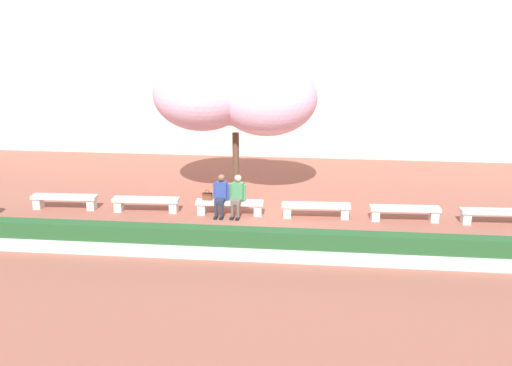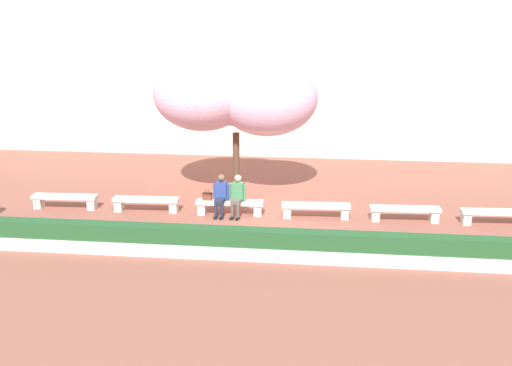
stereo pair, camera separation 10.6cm
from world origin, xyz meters
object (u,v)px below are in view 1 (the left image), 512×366
(stone_bench_near_east, at_px, (316,208))
(person_seated_left, at_px, (221,194))
(stone_bench_west_end, at_px, (65,200))
(cherry_tree_main, at_px, (233,95))
(stone_bench_far_east, at_px, (496,214))
(person_seated_right, at_px, (237,194))
(stone_bench_near_west, at_px, (146,202))
(handbag, at_px, (207,196))
(stone_bench_center, at_px, (230,205))
(stone_bench_east_end, at_px, (405,211))

(stone_bench_near_east, height_order, person_seated_left, person_seated_left)
(stone_bench_west_end, distance_m, person_seated_left, 5.11)
(person_seated_left, bearing_deg, cherry_tree_main, 86.23)
(stone_bench_far_east, xyz_separation_m, person_seated_left, (-8.31, -0.05, 0.39))
(person_seated_right, bearing_deg, cherry_tree_main, 100.68)
(stone_bench_near_west, xyz_separation_m, cherry_tree_main, (2.55, 1.98, 3.16))
(stone_bench_near_west, distance_m, stone_bench_near_east, 5.36)
(stone_bench_far_east, height_order, person_seated_left, person_seated_left)
(cherry_tree_main, bearing_deg, person_seated_left, -93.77)
(stone_bench_far_east, bearing_deg, stone_bench_near_east, 180.00)
(stone_bench_near_west, bearing_deg, stone_bench_far_east, 0.00)
(handbag, bearing_deg, stone_bench_center, -2.32)
(cherry_tree_main, bearing_deg, stone_bench_near_east, -35.11)
(handbag, xyz_separation_m, cherry_tree_main, (0.58, 1.95, 2.89))
(stone_bench_east_end, xyz_separation_m, stone_bench_far_east, (2.68, 0.00, 0.00))
(person_seated_right, xyz_separation_m, cherry_tree_main, (-0.38, 2.03, 2.77))
(stone_bench_east_end, bearing_deg, stone_bench_near_east, 180.00)
(person_seated_right, bearing_deg, stone_bench_east_end, 0.60)
(person_seated_left, bearing_deg, stone_bench_near_west, 178.73)
(stone_bench_near_west, relative_size, stone_bench_far_east, 1.00)
(stone_bench_center, bearing_deg, stone_bench_near_east, 0.00)
(person_seated_left, bearing_deg, stone_bench_east_end, 0.54)
(stone_bench_east_end, relative_size, stone_bench_far_east, 1.00)
(stone_bench_center, distance_m, person_seated_left, 0.47)
(stone_bench_far_east, height_order, cherry_tree_main, cherry_tree_main)
(stone_bench_near_west, distance_m, stone_bench_east_end, 8.04)
(stone_bench_east_end, distance_m, stone_bench_far_east, 2.68)
(person_seated_left, distance_m, handbag, 0.47)
(handbag, bearing_deg, stone_bench_far_east, -0.19)
(stone_bench_west_end, xyz_separation_m, person_seated_left, (5.10, -0.05, 0.39))
(stone_bench_near_west, bearing_deg, stone_bench_east_end, 0.00)
(stone_bench_center, distance_m, person_seated_right, 0.46)
(stone_bench_west_end, relative_size, person_seated_left, 1.64)
(stone_bench_far_east, relative_size, person_seated_left, 1.64)
(stone_bench_east_end, bearing_deg, stone_bench_west_end, 180.00)
(stone_bench_near_west, bearing_deg, stone_bench_west_end, 180.00)
(stone_bench_near_east, bearing_deg, stone_bench_far_east, 0.00)
(stone_bench_east_end, bearing_deg, stone_bench_near_west, 180.00)
(stone_bench_near_east, xyz_separation_m, cherry_tree_main, (-2.81, 1.98, 3.16))
(person_seated_left, relative_size, cherry_tree_main, 0.24)
(stone_bench_east_end, distance_m, handbag, 6.08)
(stone_bench_west_end, height_order, stone_bench_near_west, same)
(stone_bench_east_end, xyz_separation_m, person_seated_right, (-5.11, -0.05, 0.39))
(stone_bench_near_east, bearing_deg, cherry_tree_main, 144.89)
(stone_bench_near_east, xyz_separation_m, handbag, (-3.39, 0.03, 0.27))
(stone_bench_west_end, height_order, stone_bench_center, same)
(stone_bench_center, height_order, handbag, handbag)
(stone_bench_west_end, xyz_separation_m, person_seated_right, (5.62, -0.05, 0.39))
(person_seated_left, bearing_deg, stone_bench_near_east, 1.04)
(stone_bench_near_west, height_order, stone_bench_center, same)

